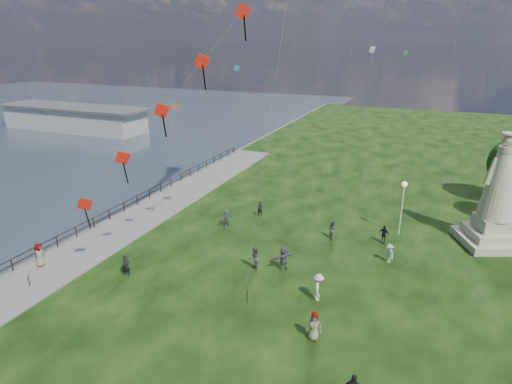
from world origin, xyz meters
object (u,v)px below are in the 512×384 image
at_px(person_8, 389,253).
at_px(person_9, 384,234).
at_px(person_4, 314,326).
at_px(person_10, 40,256).
at_px(person_0, 126,266).
at_px(person_11, 283,258).
at_px(statue, 496,204).
at_px(person_1, 254,258).
at_px(person_2, 318,287).
at_px(person_6, 260,209).
at_px(pier_pavilion, 74,118).
at_px(lamppost, 403,197).
at_px(person_7, 333,229).
at_px(person_5, 227,218).

height_order(person_8, person_9, person_9).
xyz_separation_m(person_4, person_10, (-20.26, 0.02, 0.04)).
height_order(person_0, person_11, person_11).
bearing_deg(person_11, person_4, 69.77).
relative_size(statue, person_1, 5.02).
xyz_separation_m(person_0, person_1, (7.82, 4.24, 0.11)).
height_order(person_1, person_9, person_1).
distance_m(person_2, person_6, 14.05).
bearing_deg(person_8, person_0, -103.83).
relative_size(person_2, person_11, 1.02).
height_order(pier_pavilion, person_4, pier_pavilion).
height_order(person_4, person_9, person_4).
bearing_deg(pier_pavilion, person_6, -28.29).
distance_m(lamppost, person_11, 11.84).
bearing_deg(person_9, person_4, -73.58).
bearing_deg(person_8, pier_pavilion, -159.39).
relative_size(lamppost, person_7, 3.08).
bearing_deg(person_1, lamppost, 112.76).
height_order(person_5, person_9, person_5).
bearing_deg(person_10, pier_pavilion, 21.33).
height_order(person_9, person_10, person_10).
bearing_deg(lamppost, person_0, -139.55).
bearing_deg(statue, person_9, 178.77).
relative_size(pier_pavilion, person_7, 19.59).
relative_size(statue, person_7, 5.90).
bearing_deg(person_7, person_2, 148.17).
xyz_separation_m(pier_pavilion, person_4, (57.26, -40.75, -0.99)).
xyz_separation_m(lamppost, person_0, (-16.75, -14.28, -2.61)).
bearing_deg(person_2, statue, -55.07).
distance_m(person_5, person_9, 13.23).
bearing_deg(person_8, person_6, -152.80).
xyz_separation_m(person_9, person_11, (-6.03, -7.11, 0.11)).
bearing_deg(statue, person_10, -174.12).
distance_m(lamppost, person_10, 28.16).
bearing_deg(person_8, person_10, -108.13).
height_order(person_0, person_5, person_0).
xyz_separation_m(statue, person_2, (-10.60, -13.04, -2.51)).
bearing_deg(person_11, person_0, -24.38).
bearing_deg(person_11, person_9, 177.64).
bearing_deg(person_5, person_0, -169.72).
bearing_deg(person_5, person_6, -3.76).
relative_size(person_6, person_7, 0.95).
bearing_deg(person_7, person_0, 94.95).
relative_size(pier_pavilion, person_5, 19.26).
bearing_deg(person_1, person_7, 126.10).
bearing_deg(pier_pavilion, person_2, -33.21).
bearing_deg(person_6, person_4, -70.74).
bearing_deg(pier_pavilion, person_5, -32.23).
bearing_deg(person_6, person_11, -70.66).
relative_size(person_4, person_6, 1.17).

